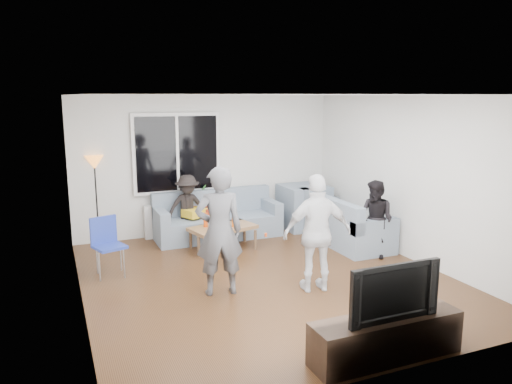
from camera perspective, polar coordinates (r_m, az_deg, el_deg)
name	(u,v)px	position (r m, az deg, el deg)	size (l,w,h in m)	color
floor	(266,279)	(7.28, 1.11, -9.98)	(5.00, 5.50, 0.04)	#56351C
ceiling	(266,93)	(6.80, 1.19, 11.28)	(5.00, 5.50, 0.04)	white
wall_back	(207,165)	(9.49, -5.63, 3.16)	(5.00, 0.04, 2.60)	silver
wall_front	(391,243)	(4.59, 15.31, -5.68)	(5.00, 0.04, 2.60)	silver
wall_left	(74,205)	(6.35, -20.14, -1.37)	(0.04, 5.50, 2.60)	silver
wall_right	(411,178)	(8.25, 17.39, 1.53)	(0.04, 5.50, 2.60)	silver
window_frame	(177,153)	(9.22, -9.08, 4.42)	(1.62, 0.06, 1.47)	white
window_glass	(177,154)	(9.18, -9.02, 4.39)	(1.50, 0.02, 1.35)	black
window_mullion	(178,154)	(9.17, -9.01, 4.38)	(0.05, 0.03, 1.35)	white
radiator	(179,219)	(9.40, -8.80, -3.14)	(1.30, 0.12, 0.62)	silver
potted_plant	(202,193)	(9.38, -6.20, -0.15)	(0.18, 0.14, 0.32)	#30702C
vase	(176,199)	(9.28, -9.14, -0.85)	(0.16, 0.16, 0.16)	white
sofa_back_section	(218,215)	(9.19, -4.42, -2.63)	(2.30, 0.85, 0.85)	gray
sofa_right_section	(344,219)	(9.00, 10.10, -3.06)	(0.85, 2.00, 0.85)	gray
sofa_corner	(304,207)	(9.88, 5.50, -1.68)	(0.85, 0.85, 0.85)	gray
cushion_yellow	(195,213)	(9.03, -7.04, -2.38)	(0.38, 0.32, 0.14)	gold
cushion_red	(201,211)	(9.14, -6.35, -2.20)	(0.36, 0.30, 0.13)	maroon
coffee_table	(223,238)	(8.54, -3.83, -5.24)	(1.10, 0.60, 0.40)	#916C46
pitcher	(222,222)	(8.45, -3.87, -3.42)	(0.17, 0.17, 0.17)	maroon
side_chair	(110,247)	(7.52, -16.47, -6.13)	(0.40, 0.40, 0.86)	#24389F
floor_lamp	(97,200)	(9.18, -17.86, -0.88)	(0.32, 0.32, 1.56)	orange
player_left	(219,231)	(6.49, -4.25, -4.51)	(0.62, 0.41, 1.71)	#4E4F54
player_right	(317,233)	(6.65, 7.06, -4.72)	(0.93, 0.39, 1.59)	silver
spectator_right	(376,219)	(8.22, 13.60, -3.08)	(0.61, 0.48, 1.26)	black
spectator_back	(188,208)	(9.02, -7.85, -1.81)	(0.78, 0.45, 1.20)	black
tv_console	(386,338)	(5.31, 14.71, -15.87)	(1.60, 0.40, 0.44)	#302018
television	(389,289)	(5.10, 15.00, -10.74)	(1.01, 0.13, 0.58)	black
bottle_a	(206,220)	(8.44, -5.82, -3.21)	(0.07, 0.07, 0.24)	#E7480D
bottle_b	(216,221)	(8.30, -4.67, -3.40)	(0.08, 0.08, 0.25)	#2A8618
bottle_c	(223,217)	(8.65, -3.87, -2.92)	(0.07, 0.07, 0.22)	black
bottle_d	(234,220)	(8.42, -2.54, -3.25)	(0.07, 0.07, 0.23)	orange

